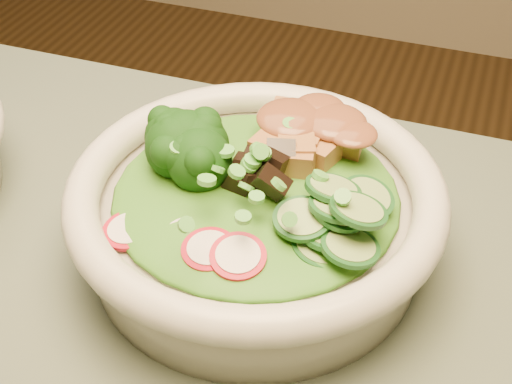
% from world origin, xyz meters
% --- Properties ---
extents(salad_bowl, '(0.27, 0.27, 0.07)m').
position_xyz_m(salad_bowl, '(-0.06, 0.19, 0.79)').
color(salad_bowl, beige).
rests_on(salad_bowl, dining_table).
extents(lettuce_bed, '(0.20, 0.20, 0.02)m').
position_xyz_m(lettuce_bed, '(-0.06, 0.19, 0.81)').
color(lettuce_bed, '#236715').
rests_on(lettuce_bed, salad_bowl).
extents(broccoli_florets, '(0.08, 0.07, 0.04)m').
position_xyz_m(broccoli_florets, '(-0.12, 0.20, 0.83)').
color(broccoli_florets, black).
rests_on(broccoli_florets, salad_bowl).
extents(radish_slices, '(0.11, 0.04, 0.02)m').
position_xyz_m(radish_slices, '(-0.08, 0.12, 0.81)').
color(radish_slices, '#A30C1E').
rests_on(radish_slices, salad_bowl).
extents(cucumber_slices, '(0.07, 0.07, 0.04)m').
position_xyz_m(cucumber_slices, '(0.00, 0.17, 0.82)').
color(cucumber_slices, '#85A159').
rests_on(cucumber_slices, salad_bowl).
extents(mushroom_heap, '(0.07, 0.07, 0.04)m').
position_xyz_m(mushroom_heap, '(-0.06, 0.20, 0.82)').
color(mushroom_heap, black).
rests_on(mushroom_heap, salad_bowl).
extents(tofu_cubes, '(0.09, 0.06, 0.04)m').
position_xyz_m(tofu_cubes, '(-0.04, 0.25, 0.82)').
color(tofu_cubes, '#946131').
rests_on(tofu_cubes, salad_bowl).
extents(peanut_sauce, '(0.07, 0.06, 0.02)m').
position_xyz_m(peanut_sauce, '(-0.04, 0.25, 0.83)').
color(peanut_sauce, brown).
rests_on(peanut_sauce, tofu_cubes).
extents(scallion_garnish, '(0.19, 0.19, 0.02)m').
position_xyz_m(scallion_garnish, '(-0.06, 0.19, 0.83)').
color(scallion_garnish, green).
rests_on(scallion_garnish, salad_bowl).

